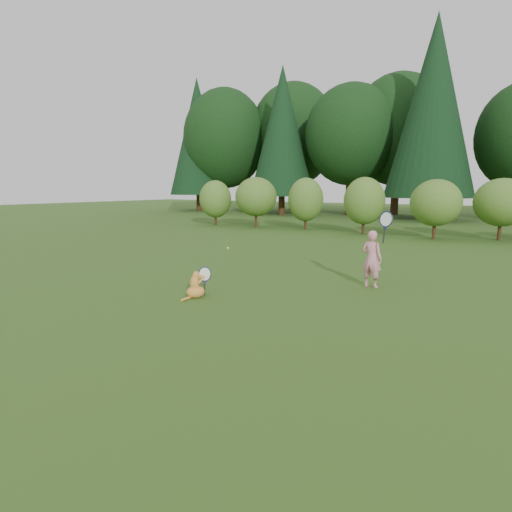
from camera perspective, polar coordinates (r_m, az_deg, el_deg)
The scene contains 6 objects.
ground at distance 8.97m, azimuth -3.85°, elevation -5.00°, with size 100.00×100.00×0.00m, color #2E4A15.
shrub_row at distance 20.66m, azimuth 18.22°, elevation 6.53°, with size 28.00×3.00×2.80m, color #446920, non-canonical shape.
woodland_backdrop at distance 30.89m, azimuth 23.77°, elevation 18.34°, with size 48.00×10.00×15.00m, color black, non-canonical shape.
child at distance 9.72m, azimuth 15.24°, elevation -0.20°, with size 0.73×0.45×1.89m.
cat at distance 8.68m, azimuth -8.02°, elevation -3.65°, with size 0.50×0.82×0.74m.
tennis_ball at distance 10.11m, azimuth -3.80°, elevation 1.05°, with size 0.06×0.06×0.06m.
Camera 1 is at (5.19, -6.98, 2.20)m, focal length 30.00 mm.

